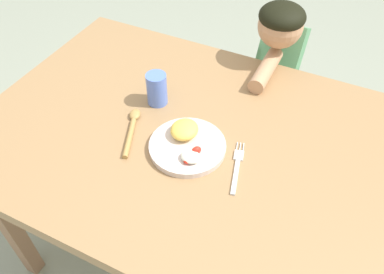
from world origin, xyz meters
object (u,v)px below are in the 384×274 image
object	(u,v)px
fork	(237,167)
person	(273,88)
spoon	(132,127)
plate	(187,143)
drinking_cup	(157,89)

from	to	relation	value
fork	person	bearing A→B (deg)	-8.81
fork	person	size ratio (longest dim) A/B	0.20
spoon	person	bearing A→B (deg)	-46.35
plate	drinking_cup	world-z (taller)	drinking_cup
spoon	plate	bearing A→B (deg)	-110.13
plate	spoon	size ratio (longest dim) A/B	1.15
fork	person	distance (m)	0.65
person	fork	bearing A→B (deg)	95.79
spoon	person	world-z (taller)	person
plate	drinking_cup	xyz separation A→B (m)	(-0.17, 0.14, 0.04)
plate	person	xyz separation A→B (m)	(0.09, 0.61, -0.21)
person	drinking_cup	bearing A→B (deg)	60.65
plate	person	size ratio (longest dim) A/B	0.24
spoon	person	size ratio (longest dim) A/B	0.21
fork	drinking_cup	distance (m)	0.36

